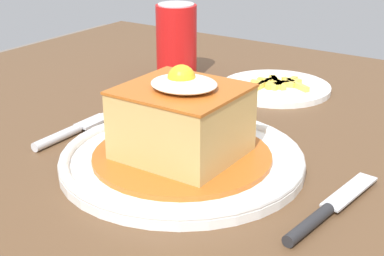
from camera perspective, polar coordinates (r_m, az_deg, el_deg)
dining_table at (r=0.72m, az=7.41°, el=-9.89°), size 1.32×1.02×0.72m
main_plate at (r=0.65m, az=-0.98°, el=-3.07°), size 0.27×0.27×0.02m
sandwich_meal at (r=0.64m, az=-1.00°, el=0.30°), size 0.20×0.20×0.11m
fork at (r=0.75m, az=-11.98°, el=-0.39°), size 0.02×0.14×0.01m
knife at (r=0.56m, az=12.63°, el=-8.28°), size 0.03×0.17×0.01m
soda_can at (r=0.95m, az=-1.54°, el=8.44°), size 0.07×0.07×0.12m
side_plate_fries at (r=0.91m, az=8.23°, el=4.00°), size 0.17×0.17×0.02m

